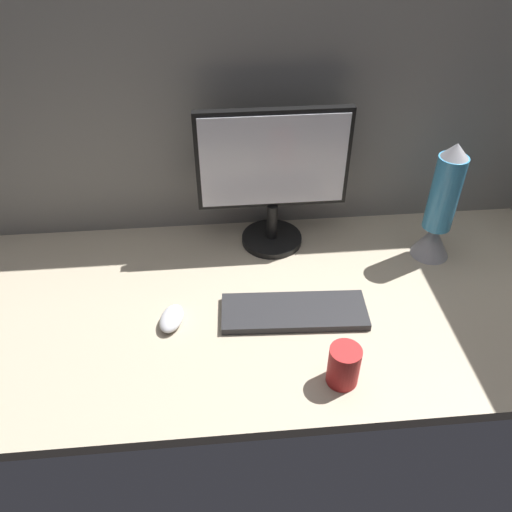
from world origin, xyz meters
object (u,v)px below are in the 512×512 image
(mug_red_plastic, at_px, (344,366))
(lava_lamp, at_px, (440,211))
(monitor, at_px, (273,173))
(keyboard, at_px, (294,312))
(mouse, at_px, (172,318))

(mug_red_plastic, bearing_deg, lava_lamp, 50.17)
(lava_lamp, bearing_deg, monitor, 166.54)
(mug_red_plastic, bearing_deg, keyboard, 109.59)
(keyboard, xyz_separation_m, mug_red_plastic, (0.08, -0.21, 0.04))
(mug_red_plastic, xyz_separation_m, lava_lamp, (0.36, 0.43, 0.10))
(monitor, relative_size, mouse, 4.41)
(keyboard, distance_m, mug_red_plastic, 0.23)
(lava_lamp, bearing_deg, keyboard, -153.81)
(monitor, distance_m, keyboard, 0.39)
(mug_red_plastic, bearing_deg, mouse, 151.22)
(keyboard, distance_m, lava_lamp, 0.50)
(mouse, bearing_deg, keyboard, 15.58)
(keyboard, xyz_separation_m, mouse, (-0.31, -0.00, 0.01))
(monitor, distance_m, mug_red_plastic, 0.57)
(monitor, xyz_separation_m, mouse, (-0.29, -0.32, -0.21))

